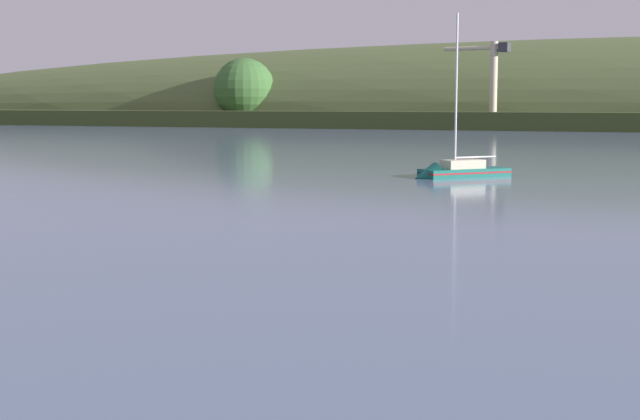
{
  "coord_description": "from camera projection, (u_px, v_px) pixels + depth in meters",
  "views": [
    {
      "loc": [
        12.53,
        3.83,
        5.01
      ],
      "look_at": [
        -2.34,
        32.15,
        1.21
      ],
      "focal_mm": 51.0,
      "sensor_mm": 36.0,
      "label": 1
    }
  ],
  "objects": [
    {
      "name": "dockside_crane",
      "position": [
        492.0,
        88.0,
        165.6
      ],
      "size": [
        12.59,
        3.26,
        16.0
      ],
      "rotation": [
        0.0,
        0.0,
        3.08
      ],
      "color": "#4C4C51",
      "rests_on": "ground"
    },
    {
      "name": "sailboat_far_left",
      "position": [
        454.0,
        174.0,
        61.01
      ],
      "size": [
        5.88,
        6.81,
        11.82
      ],
      "rotation": [
        0.0,
        0.0,
        4.06
      ],
      "color": "#0F564C",
      "rests_on": "ground"
    }
  ]
}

